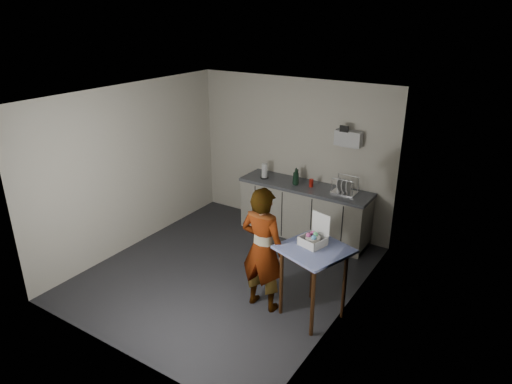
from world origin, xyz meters
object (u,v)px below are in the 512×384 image
Objects in this scene: soap_bottle at (296,176)px; bakery_box at (314,238)px; paper_towel at (264,171)px; dark_bottle at (296,176)px; dish_rack at (344,189)px; side_table at (314,257)px; standing_man at (263,249)px; soda_can at (311,183)px; kitchen_counter at (304,212)px.

bakery_box reaches higher than soap_bottle.
dark_bottle is at bearing 13.16° from paper_towel.
soap_bottle is 0.83m from dish_rack.
soap_bottle reaches higher than side_table.
standing_man is 2.12m from soda_can.
standing_man is 4.39× the size of dish_rack.
paper_towel is at bearing 149.81° from bakery_box.
soda_can is at bearing -79.65° from standing_man.
soap_bottle reaches higher than kitchen_counter.
dark_bottle is at bearing 167.06° from soda_can.
kitchen_counter is at bearing 138.48° from side_table.
bakery_box is at bearing -157.76° from standing_man.
paper_towel is (-1.22, 2.02, 0.20)m from standing_man.
soda_can is 0.34× the size of bakery_box.
side_table is (1.10, -1.93, 0.41)m from kitchen_counter.
paper_towel is at bearing -58.31° from standing_man.
kitchen_counter is at bearing -76.86° from standing_man.
soap_bottle is at bearing -72.51° from standing_man.
bakery_box is (0.58, 0.23, 0.22)m from standing_man.
paper_towel is 0.68× the size of dish_rack.
soap_bottle is 2.16m from bakery_box.
soda_can is 0.32m from dark_bottle.
bakery_box reaches higher than paper_towel.
dish_rack is (1.42, 0.10, -0.06)m from paper_towel.
standing_man is at bearing -72.65° from dark_bottle.
side_table is at bearing -62.69° from soda_can.
kitchen_counter is 0.65m from soap_bottle.
dish_rack is at bearing -94.78° from standing_man.
dish_rack is (0.66, 0.04, 0.54)m from kitchen_counter.
kitchen_counter is 2.17m from standing_man.
dish_rack is at bearing 3.67° from kitchen_counter.
dark_bottle is 2.29m from bakery_box.
soap_bottle is (-1.25, 1.88, 0.21)m from side_table.
dark_bottle is 0.87m from dish_rack.
soap_bottle is 0.60m from paper_towel.
side_table is at bearing -56.82° from dark_bottle.
dish_rack is at bearing 116.05° from bakery_box.
soap_bottle is at bearing 138.32° from bakery_box.
soap_bottle reaches higher than dish_rack.
dish_rack is (0.20, 2.13, 0.14)m from standing_man.
soap_bottle is 1.12× the size of paper_towel.
standing_man is at bearing -143.67° from bakery_box.
dish_rack is (0.56, 0.05, -0.00)m from soda_can.
standing_man is 6.48× the size of paper_towel.
paper_towel is at bearing -166.84° from dark_bottle.
side_table is at bearing -56.25° from soap_bottle.
soda_can is (0.11, -0.00, 0.55)m from kitchen_counter.
kitchen_counter is at bearing 18.96° from soap_bottle.
dark_bottle reaches higher than soda_can.
standing_man is 2.26m from dark_bottle.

